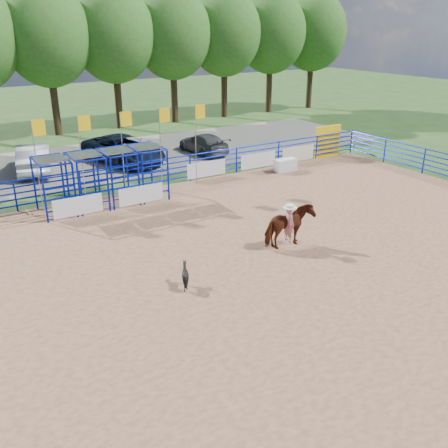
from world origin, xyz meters
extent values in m
plane|color=#345522|center=(0.00, 0.00, 0.00)|extent=(120.00, 120.00, 0.00)
cube|color=#966A4B|center=(0.00, 0.00, 0.01)|extent=(30.00, 20.00, 0.02)
cube|color=gray|center=(0.00, 17.00, 0.01)|extent=(40.00, 10.00, 0.01)
cube|color=silver|center=(8.61, 8.83, 0.38)|extent=(1.35, 0.65, 0.72)
imported|color=#5D2712|center=(2.19, 0.41, 0.86)|extent=(2.00, 0.95, 1.67)
imported|color=#BE1B37|center=(2.19, 0.41, 1.65)|extent=(0.35, 0.52, 1.40)
cylinder|color=white|center=(2.19, 0.41, 2.38)|extent=(0.54, 0.54, 0.12)
imported|color=black|center=(-2.64, -0.27, 0.41)|extent=(0.90, 0.86, 0.78)
imported|color=#9C9FA5|center=(-3.79, 16.35, 0.84)|extent=(2.84, 5.29, 1.65)
imported|color=black|center=(1.30, 15.53, 0.84)|extent=(4.28, 6.47, 1.65)
imported|color=#535355|center=(6.73, 15.15, 0.64)|extent=(1.94, 4.41, 1.26)
cube|color=white|center=(-3.80, 7.77, 0.55)|extent=(2.20, 0.04, 0.85)
cube|color=white|center=(-0.80, 7.77, 0.55)|extent=(2.20, 0.04, 0.85)
cube|color=white|center=(4.00, 9.96, 0.55)|extent=(2.40, 0.04, 0.85)
cube|color=white|center=(7.50, 9.96, 0.55)|extent=(2.40, 0.04, 0.85)
cube|color=beige|center=(10.50, 9.96, 0.55)|extent=(2.40, 0.04, 0.90)
cube|color=yellow|center=(13.00, 10.10, 1.00)|extent=(2.00, 0.12, 2.00)
cylinder|color=#3F2B19|center=(0.00, 26.00, 2.40)|extent=(0.56, 0.56, 4.80)
ellipsoid|color=#2B571C|center=(0.00, 26.00, 7.56)|extent=(6.40, 6.40, 7.36)
cylinder|color=#3F2B19|center=(5.00, 26.00, 2.40)|extent=(0.56, 0.56, 4.80)
ellipsoid|color=#2B571C|center=(5.00, 26.00, 7.56)|extent=(6.40, 6.40, 7.36)
cylinder|color=#3F2B19|center=(10.00, 26.00, 2.40)|extent=(0.56, 0.56, 4.80)
ellipsoid|color=#2B571C|center=(10.00, 26.00, 7.56)|extent=(6.40, 6.40, 7.36)
cylinder|color=#3F2B19|center=(15.00, 26.00, 2.40)|extent=(0.56, 0.56, 4.80)
ellipsoid|color=#2B571C|center=(15.00, 26.00, 7.56)|extent=(6.40, 6.40, 7.36)
cylinder|color=#3F2B19|center=(20.00, 26.00, 2.40)|extent=(0.56, 0.56, 4.80)
ellipsoid|color=#2B571C|center=(20.00, 26.00, 7.56)|extent=(6.40, 6.40, 7.36)
cylinder|color=#3F2B19|center=(25.00, 26.00, 2.40)|extent=(0.56, 0.56, 4.80)
ellipsoid|color=#2B571C|center=(25.00, 26.00, 7.56)|extent=(6.40, 6.40, 7.36)
camera|label=1|loc=(-9.14, -13.29, 8.13)|focal=40.00mm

